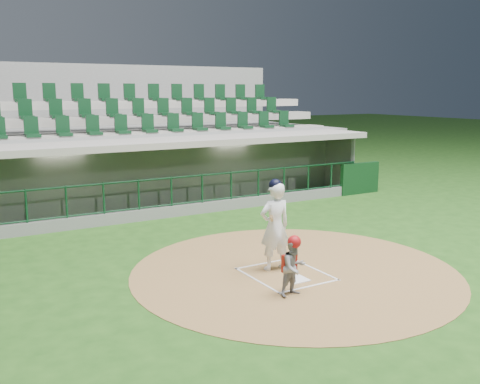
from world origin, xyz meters
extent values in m
plane|color=#1E4714|center=(0.00, 0.00, 0.00)|extent=(120.00, 120.00, 0.00)
cylinder|color=brown|center=(0.30, -0.20, 0.01)|extent=(7.20, 7.20, 0.01)
cube|color=white|center=(0.00, -0.70, 0.02)|extent=(0.43, 0.43, 0.02)
cube|color=silver|center=(-0.75, -0.30, 0.02)|extent=(0.05, 1.80, 0.01)
cube|color=white|center=(0.75, -0.30, 0.02)|extent=(0.05, 1.80, 0.01)
cube|color=white|center=(0.00, 0.55, 0.02)|extent=(1.55, 0.05, 0.01)
cube|color=white|center=(0.00, -1.15, 0.02)|extent=(1.55, 0.05, 0.01)
cube|color=gray|center=(0.00, 7.50, -0.55)|extent=(15.00, 3.00, 0.10)
cube|color=slate|center=(0.00, 9.10, 0.85)|extent=(15.00, 0.20, 2.70)
cube|color=#BAB6A5|center=(0.00, 8.98, 1.10)|extent=(13.50, 0.04, 0.90)
cube|color=slate|center=(7.50, 7.50, 0.85)|extent=(0.20, 3.00, 2.70)
cube|color=gray|center=(0.00, 7.25, 2.30)|extent=(15.40, 3.50, 0.20)
cube|color=slate|center=(0.00, 5.95, 0.15)|extent=(15.00, 0.15, 0.40)
cube|color=black|center=(0.00, 5.95, 1.73)|extent=(15.00, 0.01, 0.95)
cube|color=brown|center=(0.00, 8.55, -0.28)|extent=(12.75, 0.40, 0.45)
cube|color=white|center=(-3.00, 7.50, 2.17)|extent=(1.30, 0.35, 0.04)
cube|color=white|center=(3.00, 7.50, 2.17)|extent=(1.30, 0.35, 0.04)
cube|color=black|center=(7.80, 5.90, 0.60)|extent=(1.80, 0.18, 1.20)
imported|color=#A31411|center=(-3.83, 8.41, 0.42)|extent=(1.20, 0.70, 1.85)
imported|color=maroon|center=(-1.32, 8.42, 0.32)|extent=(1.03, 0.62, 1.63)
imported|color=maroon|center=(1.84, 8.52, 0.32)|extent=(0.89, 0.67, 1.65)
imported|color=#A7121A|center=(5.58, 8.30, 0.26)|extent=(1.48, 0.77, 1.52)
cube|color=gray|center=(0.00, 10.75, 1.15)|extent=(17.00, 6.50, 2.50)
cube|color=gray|center=(0.00, 9.25, 2.30)|extent=(16.60, 0.95, 0.30)
cube|color=gray|center=(0.00, 10.20, 2.85)|extent=(16.60, 0.95, 0.30)
cube|color=#A19B91|center=(0.00, 11.15, 3.40)|extent=(16.60, 0.95, 0.30)
cube|color=slate|center=(0.00, 14.10, 2.53)|extent=(17.00, 0.25, 5.05)
imported|color=white|center=(-0.03, 0.10, 0.99)|extent=(0.75, 0.52, 1.96)
sphere|color=black|center=(-0.03, 0.10, 1.92)|extent=(0.28, 0.28, 0.28)
cylinder|color=#A3774A|center=(-0.28, -0.15, 1.25)|extent=(0.58, 0.79, 0.39)
imported|color=gray|center=(-0.56, -1.35, 0.57)|extent=(0.58, 0.48, 1.12)
sphere|color=#A91215|center=(-0.56, -1.35, 1.08)|extent=(0.26, 0.26, 0.26)
cube|color=#9E1A11|center=(-0.56, -1.20, 0.62)|extent=(0.32, 0.10, 0.35)
camera|label=1|loc=(-6.41, -9.33, 3.93)|focal=40.00mm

